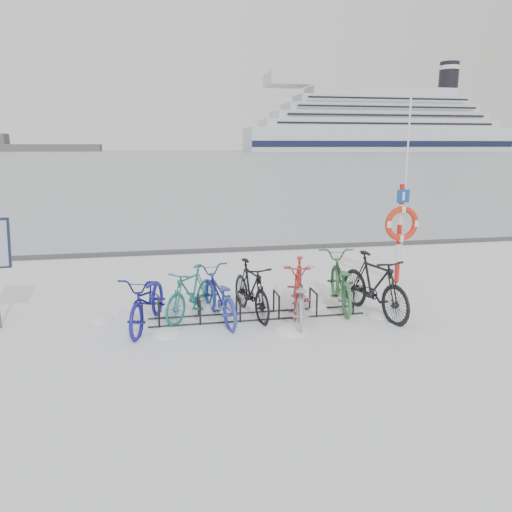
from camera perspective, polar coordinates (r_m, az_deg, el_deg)
name	(u,v)px	position (r m, az deg, el deg)	size (l,w,h in m)	color
ground	(257,317)	(9.37, 0.17, -6.97)	(900.00, 900.00, 0.00)	white
ice_sheet	(163,155)	(163.71, -10.53, 11.28)	(400.00, 298.00, 0.02)	#9EAAB3
quay_edge	(220,250)	(14.99, -4.17, 0.66)	(400.00, 0.25, 0.10)	#3F3F42
bike_rack	(257,308)	(9.31, 0.17, -5.92)	(4.00, 0.48, 0.46)	black
lifebuoy_station	(401,224)	(11.77, 16.27, 3.55)	(0.80, 0.23, 4.14)	red
cruise_ferry	(377,127)	(249.24, 13.67, 14.11)	(126.02, 23.79, 41.41)	white
bike_0	(148,298)	(9.00, -12.26, -4.71)	(0.67, 1.93, 1.01)	navy
bike_1	(191,291)	(9.33, -7.47, -3.99)	(0.46, 1.63, 0.98)	#1B6F67
bike_2	(219,293)	(9.14, -4.30, -4.29)	(0.65, 1.87, 0.98)	#2937A2
bike_3	(251,287)	(9.34, -0.56, -3.61)	(0.50, 1.77, 1.06)	black
bike_4	(299,295)	(9.11, 4.90, -4.44)	(0.63, 1.81, 0.95)	#95979D
bike_5	(298,284)	(9.67, 4.86, -3.19)	(0.48, 1.71, 1.03)	red
bike_6	(340,279)	(10.02, 9.58, -2.61)	(0.72, 2.07, 1.08)	#336C3B
bike_7	(374,283)	(9.61, 13.38, -3.06)	(0.56, 2.00, 1.20)	black
snow_drifts	(273,320)	(9.24, 1.95, -7.27)	(6.05, 2.04, 0.22)	white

